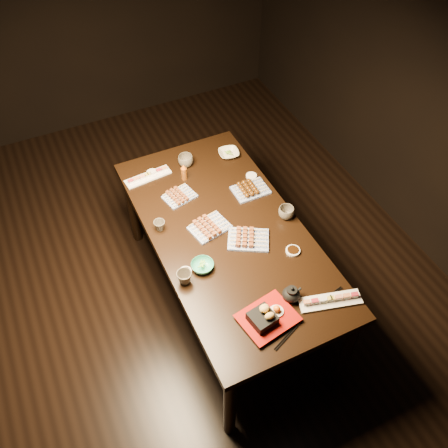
{
  "coord_description": "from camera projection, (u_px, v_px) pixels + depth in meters",
  "views": [
    {
      "loc": [
        -0.49,
        -1.83,
        3.06
      ],
      "look_at": [
        0.4,
        0.04,
        0.77
      ],
      "focal_mm": 40.0,
      "sensor_mm": 36.0,
      "label": 1
    }
  ],
  "objects": [
    {
      "name": "tempura_tray",
      "position": [
        268.0,
        314.0,
        2.62
      ],
      "size": [
        0.33,
        0.28,
        0.11
      ],
      "primitive_type": null,
      "rotation": [
        0.0,
        0.0,
        0.17
      ],
      "color": "black",
      "rests_on": "dining_table"
    },
    {
      "name": "dining_table",
      "position": [
        227.0,
        268.0,
        3.35
      ],
      "size": [
        0.96,
        1.83,
        0.75
      ],
      "primitive_type": "cube",
      "rotation": [
        0.0,
        0.0,
        0.03
      ],
      "color": "black",
      "rests_on": "ground"
    },
    {
      "name": "chopsticks_se",
      "position": [
        329.0,
        297.0,
        2.75
      ],
      "size": [
        0.2,
        0.06,
        0.01
      ],
      "primitive_type": null,
      "rotation": [
        0.0,
        0.0,
        0.22
      ],
      "color": "black",
      "rests_on": "dining_table"
    },
    {
      "name": "sauce_dish_se",
      "position": [
        293.0,
        251.0,
        2.96
      ],
      "size": [
        0.11,
        0.11,
        0.02
      ],
      "primitive_type": "cylinder",
      "rotation": [
        0.0,
        0.0,
        0.32
      ],
      "color": "white",
      "rests_on": "dining_table"
    },
    {
      "name": "edamame_bowl_cream",
      "position": [
        229.0,
        153.0,
        3.55
      ],
      "size": [
        0.17,
        0.17,
        0.03
      ],
      "primitive_type": "imported",
      "rotation": [
        0.0,
        0.0,
        -0.18
      ],
      "color": "beige",
      "rests_on": "dining_table"
    },
    {
      "name": "yakitori_plate_left",
      "position": [
        179.0,
        195.0,
        3.26
      ],
      "size": [
        0.23,
        0.19,
        0.05
      ],
      "primitive_type": null,
      "rotation": [
        0.0,
        0.0,
        0.23
      ],
      "color": "#828EB6",
      "rests_on": "dining_table"
    },
    {
      "name": "sauce_dish_nw",
      "position": [
        153.0,
        173.0,
        3.42
      ],
      "size": [
        0.11,
        0.11,
        0.02
      ],
      "primitive_type": "cylinder",
      "rotation": [
        0.0,
        0.0,
        -0.38
      ],
      "color": "white",
      "rests_on": "dining_table"
    },
    {
      "name": "sauce_dish_west",
      "position": [
        185.0,
        272.0,
        2.86
      ],
      "size": [
        0.09,
        0.09,
        0.01
      ],
      "primitive_type": "cylinder",
      "rotation": [
        0.0,
        0.0,
        -0.24
      ],
      "color": "white",
      "rests_on": "dining_table"
    },
    {
      "name": "sauce_dish_east",
      "position": [
        251.0,
        176.0,
        3.4
      ],
      "size": [
        0.08,
        0.08,
        0.01
      ],
      "primitive_type": "cylinder",
      "rotation": [
        0.0,
        0.0,
        -0.03
      ],
      "color": "white",
      "rests_on": "dining_table"
    },
    {
      "name": "teacup_mid_right",
      "position": [
        286.0,
        213.0,
        3.13
      ],
      "size": [
        0.12,
        0.12,
        0.08
      ],
      "primitive_type": "imported",
      "rotation": [
        0.0,
        0.0,
        0.25
      ],
      "color": "brown",
      "rests_on": "dining_table"
    },
    {
      "name": "ground",
      "position": [
        175.0,
        318.0,
        3.52
      ],
      "size": [
        5.0,
        5.0,
        0.0
      ],
      "primitive_type": "plane",
      "color": "black",
      "rests_on": "ground"
    },
    {
      "name": "sushi_platter_far",
      "position": [
        148.0,
        175.0,
        3.39
      ],
      "size": [
        0.33,
        0.12,
        0.04
      ],
      "primitive_type": null,
      "rotation": [
        0.0,
        0.0,
        3.24
      ],
      "color": "white",
      "rests_on": "dining_table"
    },
    {
      "name": "teacup_near_left",
      "position": [
        184.0,
        278.0,
        2.79
      ],
      "size": [
        0.1,
        0.1,
        0.08
      ],
      "primitive_type": "imported",
      "rotation": [
        0.0,
        0.0,
        -0.19
      ],
      "color": "brown",
      "rests_on": "dining_table"
    },
    {
      "name": "condiment_bottle",
      "position": [
        184.0,
        172.0,
        3.35
      ],
      "size": [
        0.05,
        0.05,
        0.12
      ],
      "primitive_type": "cylinder",
      "rotation": [
        0.0,
        0.0,
        0.31
      ],
      "color": "#6C360E",
      "rests_on": "dining_table"
    },
    {
      "name": "sushi_platter_near",
      "position": [
        331.0,
        299.0,
        2.72
      ],
      "size": [
        0.36,
        0.18,
        0.04
      ],
      "primitive_type": null,
      "rotation": [
        0.0,
        0.0,
        -0.26
      ],
      "color": "white",
      "rests_on": "dining_table"
    },
    {
      "name": "yakitori_plate_center",
      "position": [
        210.0,
        225.0,
        3.07
      ],
      "size": [
        0.26,
        0.22,
        0.06
      ],
      "primitive_type": null,
      "rotation": [
        0.0,
        0.0,
        0.21
      ],
      "color": "#828EB6",
      "rests_on": "dining_table"
    },
    {
      "name": "chopsticks_near",
      "position": [
        286.0,
        337.0,
        2.58
      ],
      "size": [
        0.19,
        0.09,
        0.01
      ],
      "primitive_type": null,
      "rotation": [
        0.0,
        0.0,
        0.4
      ],
      "color": "black",
      "rests_on": "dining_table"
    },
    {
      "name": "yakitori_plate_right",
      "position": [
        248.0,
        237.0,
        3.0
      ],
      "size": [
        0.3,
        0.28,
        0.06
      ],
      "primitive_type": null,
      "rotation": [
        0.0,
        0.0,
        -0.51
      ],
      "color": "#828EB6",
      "rests_on": "dining_table"
    },
    {
      "name": "edamame_bowl_green",
      "position": [
        202.0,
        266.0,
        2.87
      ],
      "size": [
        0.15,
        0.15,
        0.04
      ],
      "primitive_type": "imported",
      "rotation": [
        0.0,
        0.0,
        0.12
      ],
      "color": "#309471",
      "rests_on": "dining_table"
    },
    {
      "name": "teapot",
      "position": [
        291.0,
        293.0,
        2.71
      ],
      "size": [
        0.13,
        0.13,
        0.1
      ],
      "primitive_type": null,
      "rotation": [
        0.0,
        0.0,
        0.08
      ],
      "color": "black",
      "rests_on": "dining_table"
    },
    {
      "name": "teacup_far_right",
      "position": [
        186.0,
        161.0,
        3.46
      ],
      "size": [
        0.14,
        0.14,
        0.08
      ],
      "primitive_type": "imported",
      "rotation": [
        0.0,
        0.0,
        0.43
      ],
      "color": "brown",
      "rests_on": "dining_table"
    },
    {
      "name": "tsukune_plate",
      "position": [
        251.0,
        188.0,
        3.29
      ],
      "size": [
        0.23,
        0.17,
        0.06
      ],
      "primitive_type": null,
      "rotation": [
        0.0,
        0.0,
        0.0
      ],
      "color": "#828EB6",
      "rests_on": "dining_table"
    },
    {
      "name": "teacup_far_left",
      "position": [
        160.0,
        225.0,
        3.06
      ],
      "size": [
        0.09,
        0.09,
        0.07
      ],
      "primitive_type": "imported",
      "rotation": [
        0.0,
        0.0,
        0.36
      ],
      "color": "brown",
      "rests_on": "dining_table"
    }
  ]
}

